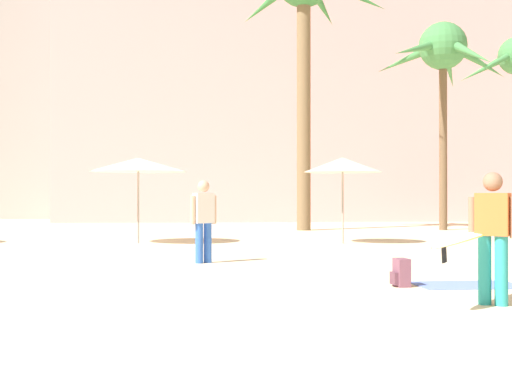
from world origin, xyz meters
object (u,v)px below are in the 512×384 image
object	(u,v)px
cafe_umbrella_1	(343,165)
beach_towel	(467,285)
cafe_umbrella_3	(138,165)
person_mid_left	(489,232)
palm_tree_left	(443,56)
person_near_right	(203,218)
backpack	(401,273)
palm_tree_far_left	(303,1)

from	to	relation	value
cafe_umbrella_1	beach_towel	xyz separation A→B (m)	(-0.12, -9.21, -2.23)
cafe_umbrella_1	beach_towel	size ratio (longest dim) A/B	1.58
cafe_umbrella_3	person_mid_left	size ratio (longest dim) A/B	1.21
palm_tree_left	cafe_umbrella_1	bearing A→B (deg)	-127.91
palm_tree_left	person_near_right	size ratio (longest dim) A/B	4.96
cafe_umbrella_1	backpack	size ratio (longest dim) A/B	5.84
person_mid_left	cafe_umbrella_3	bearing A→B (deg)	61.94
person_mid_left	person_near_right	xyz separation A→B (m)	(-3.49, 5.58, 0.01)
person_mid_left	person_near_right	world-z (taller)	person_near_right
palm_tree_left	beach_towel	xyz separation A→B (m)	(-5.83, -16.53, -6.95)
palm_tree_far_left	cafe_umbrella_1	size ratio (longest dim) A/B	4.52
person_near_right	person_mid_left	bearing A→B (deg)	2.02
person_mid_left	beach_towel	bearing A→B (deg)	23.37
person_mid_left	backpack	bearing A→B (deg)	57.18
beach_towel	person_mid_left	distance (m)	1.98
cafe_umbrella_1	person_near_right	xyz separation A→B (m)	(-4.04, -5.34, -1.33)
backpack	person_near_right	xyz separation A→B (m)	(-2.88, 3.89, 0.71)
cafe_umbrella_3	backpack	bearing A→B (deg)	-64.68
beach_towel	person_near_right	size ratio (longest dim) A/B	0.93
cafe_umbrella_3	beach_towel	distance (m)	11.55
cafe_umbrella_3	backpack	size ratio (longest dim) A/B	6.52
person_near_right	beach_towel	bearing A→B (deg)	15.41
palm_tree_left	person_mid_left	size ratio (longest dim) A/B	3.68
beach_towel	person_mid_left	size ratio (longest dim) A/B	0.69
palm_tree_far_left	person_mid_left	world-z (taller)	palm_tree_far_left
cafe_umbrella_3	beach_towel	xyz separation A→B (m)	(5.69, -9.80, -2.24)
cafe_umbrella_1	beach_towel	bearing A→B (deg)	-90.77
palm_tree_left	person_mid_left	distance (m)	20.22
cafe_umbrella_1	cafe_umbrella_3	bearing A→B (deg)	174.16
cafe_umbrella_1	palm_tree_left	bearing A→B (deg)	52.09
cafe_umbrella_1	person_near_right	world-z (taller)	cafe_umbrella_1
person_mid_left	palm_tree_far_left	bearing A→B (deg)	35.40
person_mid_left	person_near_right	bearing A→B (deg)	69.43
palm_tree_left	cafe_umbrella_3	world-z (taller)	palm_tree_left
cafe_umbrella_3	person_mid_left	distance (m)	12.73
palm_tree_far_left	person_near_right	bearing A→B (deg)	-107.81
palm_tree_left	beach_towel	distance (m)	18.86
cafe_umbrella_1	beach_towel	distance (m)	9.48
person_near_right	backpack	bearing A→B (deg)	6.54
cafe_umbrella_3	cafe_umbrella_1	bearing A→B (deg)	-5.84
palm_tree_far_left	cafe_umbrella_3	bearing A→B (deg)	-130.39
backpack	cafe_umbrella_3	bearing A→B (deg)	-69.12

